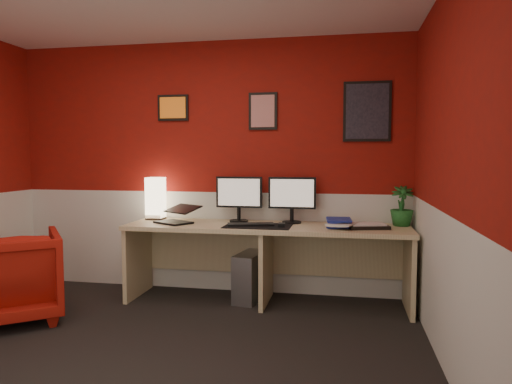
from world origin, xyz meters
The scene contains 23 objects.
ground centered at (0.00, 0.00, 0.00)m, with size 4.00×3.50×0.01m, color black.
wall_back centered at (0.00, 1.75, 1.25)m, with size 4.00×0.01×2.50m, color maroon.
wall_right centered at (2.00, 0.00, 1.25)m, with size 0.01×3.50×2.50m, color maroon.
wainscot_back centered at (0.00, 1.75, 0.50)m, with size 4.00×0.01×1.00m, color silver.
wainscot_right centered at (2.00, 0.00, 0.50)m, with size 0.01×3.50×1.00m, color silver.
desk centered at (0.66, 1.41, 0.36)m, with size 2.60×0.65×0.73m, color tan.
shoji_lamp centered at (-0.50, 1.59, 0.93)m, with size 0.16×0.16×0.40m, color #FFE5B2.
laptop centered at (-0.22, 1.35, 0.84)m, with size 0.33×0.23×0.22m, color black.
monitor_left centered at (0.36, 1.58, 1.02)m, with size 0.45×0.06×0.58m, color black.
monitor_right centered at (0.87, 1.58, 1.02)m, with size 0.45×0.06×0.58m, color black.
desk_mat centered at (0.60, 1.33, 0.73)m, with size 0.60×0.38×0.01m, color black.
keyboard centered at (0.53, 1.33, 0.74)m, with size 0.42×0.14×0.02m, color black.
mouse centered at (0.81, 1.31, 0.75)m, with size 0.06×0.10×0.03m, color black.
book_bottom centered at (1.21, 1.40, 0.74)m, with size 0.20×0.26×0.02m, color navy.
book_middle centered at (1.24, 1.37, 0.77)m, with size 0.22×0.29×0.02m, color silver.
book_top centered at (1.21, 1.39, 0.79)m, with size 0.22×0.29×0.03m, color navy.
zen_tray centered at (1.56, 1.40, 0.74)m, with size 0.35×0.25×0.03m, color black.
potted_plant centered at (1.88, 1.59, 0.91)m, with size 0.20×0.20×0.36m, color #19591E.
pc_tower centered at (0.49, 1.46, 0.23)m, with size 0.20×0.45×0.45m, color #99999E.
armchair centered at (-1.37, 0.55, 0.37)m, with size 0.79×0.82×0.74m, color #A41207.
art_left centered at (-0.35, 1.74, 1.85)m, with size 0.32×0.02×0.26m, color orange.
art_center centered at (0.57, 1.74, 1.80)m, with size 0.28×0.02×0.36m, color red.
art_right centered at (1.56, 1.74, 1.78)m, with size 0.44×0.02×0.56m, color black.
Camera 1 is at (1.36, -2.82, 1.37)m, focal length 33.00 mm.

